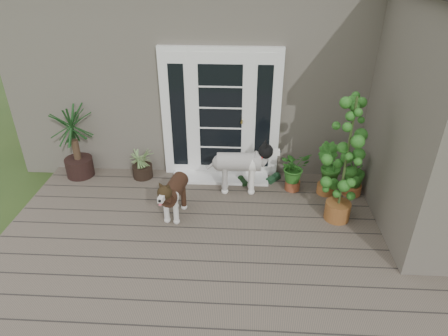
{
  "coord_description": "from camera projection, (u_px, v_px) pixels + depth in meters",
  "views": [
    {
      "loc": [
        0.17,
        -3.25,
        3.53
      ],
      "look_at": [
        -0.1,
        1.75,
        0.7
      ],
      "focal_mm": 31.3,
      "sensor_mm": 36.0,
      "label": 1
    }
  ],
  "objects": [
    {
      "name": "door_unit",
      "position": [
        221.0,
        115.0,
        6.25
      ],
      "size": [
        1.9,
        0.14,
        2.15
      ],
      "primitive_type": "cube",
      "color": "white",
      "rests_on": "deck"
    },
    {
      "name": "spider_plant",
      "position": [
        142.0,
        161.0,
        6.52
      ],
      "size": [
        0.72,
        0.72,
        0.59
      ],
      "primitive_type": null,
      "rotation": [
        0.0,
        0.0,
        -0.38
      ],
      "color": "#98AE6B",
      "rests_on": "deck"
    },
    {
      "name": "yucca",
      "position": [
        75.0,
        142.0,
        6.41
      ],
      "size": [
        1.0,
        1.0,
        1.26
      ],
      "primitive_type": null,
      "rotation": [
        0.0,
        0.0,
        -0.17
      ],
      "color": "black",
      "rests_on": "deck"
    },
    {
      "name": "clog_left",
      "position": [
        243.0,
        181.0,
        6.47
      ],
      "size": [
        0.22,
        0.29,
        0.08
      ],
      "primitive_type": null,
      "rotation": [
        0.0,
        0.0,
        0.43
      ],
      "color": "black",
      "rests_on": "deck"
    },
    {
      "name": "brindle_dog",
      "position": [
        175.0,
        196.0,
        5.55
      ],
      "size": [
        0.46,
        0.83,
        0.66
      ],
      "primitive_type": null,
      "rotation": [
        0.0,
        0.0,
        2.97
      ],
      "color": "#3E2416",
      "rests_on": "deck"
    },
    {
      "name": "clog_right",
      "position": [
        273.0,
        178.0,
        6.53
      ],
      "size": [
        0.32,
        0.34,
        0.09
      ],
      "primitive_type": null,
      "rotation": [
        0.0,
        0.0,
        -0.71
      ],
      "color": "#173920",
      "rests_on": "deck"
    },
    {
      "name": "door_step",
      "position": [
        220.0,
        178.0,
        6.59
      ],
      "size": [
        1.6,
        0.4,
        0.05
      ],
      "primitive_type": "cube",
      "color": "white",
      "rests_on": "deck"
    },
    {
      "name": "herb_c",
      "position": [
        354.0,
        177.0,
        6.07
      ],
      "size": [
        0.52,
        0.52,
        0.6
      ],
      "primitive_type": "imported",
      "rotation": [
        0.0,
        0.0,
        4.22
      ],
      "color": "#175019",
      "rests_on": "deck"
    },
    {
      "name": "sapling",
      "position": [
        346.0,
        161.0,
        5.17
      ],
      "size": [
        0.56,
        0.56,
        1.9
      ],
      "primitive_type": null,
      "rotation": [
        0.0,
        0.0,
        -0.01
      ],
      "color": "#205919",
      "rests_on": "deck"
    },
    {
      "name": "herb_b",
      "position": [
        327.0,
        176.0,
        6.07
      ],
      "size": [
        0.58,
        0.58,
        0.63
      ],
      "primitive_type": "imported",
      "rotation": [
        0.0,
        0.0,
        2.53
      ],
      "color": "#265418",
      "rests_on": "deck"
    },
    {
      "name": "deck",
      "position": [
        226.0,
        266.0,
        4.88
      ],
      "size": [
        6.2,
        4.6,
        0.12
      ],
      "primitive_type": "cube",
      "color": "#6B5B4C",
      "rests_on": "ground"
    },
    {
      "name": "house_main",
      "position": [
        237.0,
        61.0,
        7.85
      ],
      "size": [
        7.4,
        4.0,
        3.1
      ],
      "primitive_type": "cube",
      "color": "#665E54",
      "rests_on": "ground"
    },
    {
      "name": "white_dog",
      "position": [
        239.0,
        170.0,
        6.1
      ],
      "size": [
        0.93,
        0.42,
        0.77
      ],
      "primitive_type": null,
      "rotation": [
        0.0,
        0.0,
        -1.54
      ],
      "color": "silver",
      "rests_on": "deck"
    },
    {
      "name": "herb_a",
      "position": [
        294.0,
        173.0,
        6.18
      ],
      "size": [
        0.63,
        0.63,
        0.6
      ],
      "primitive_type": "imported",
      "rotation": [
        0.0,
        0.0,
        0.47
      ],
      "color": "#164D18",
      "rests_on": "deck"
    }
  ]
}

